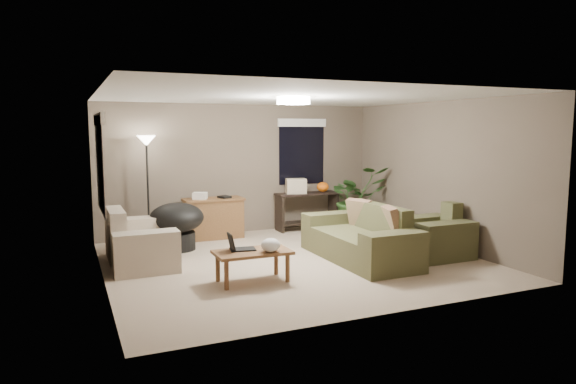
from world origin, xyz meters
name	(u,v)px	position (x,y,z in m)	size (l,w,h in m)	color
room_shell	(293,180)	(0.00, 0.00, 1.25)	(5.50, 5.50, 5.50)	tan
main_sofa	(361,241)	(1.02, -0.32, 0.29)	(0.95, 2.20, 0.85)	#48482B
throw_pillows	(375,217)	(1.27, -0.32, 0.65)	(0.39, 1.40, 0.47)	#8C7251
loveseat	(138,244)	(-2.21, 0.79, 0.30)	(0.90, 1.60, 0.85)	beige
armchair	(434,238)	(2.19, -0.60, 0.30)	(0.95, 1.00, 0.85)	#4D4E2E
coffee_table	(252,255)	(-0.94, -0.77, 0.36)	(1.00, 0.55, 0.42)	brown
laptop	(238,246)	(-1.10, -0.67, 0.48)	(0.38, 0.28, 0.24)	black
plastic_bag	(271,245)	(-0.74, -0.92, 0.51)	(0.26, 0.23, 0.18)	white
desk	(214,218)	(-0.67, 2.13, 0.38)	(1.10, 0.50, 0.75)	brown
desk_papers	(205,196)	(-0.83, 2.12, 0.80)	(0.73, 0.33, 0.12)	silver
console_table	(307,208)	(1.29, 2.19, 0.44)	(1.30, 0.40, 0.75)	black
pumpkin	(323,187)	(1.64, 2.19, 0.85)	(0.24, 0.24, 0.20)	orange
cardboard_box	(296,186)	(1.04, 2.19, 0.90)	(0.39, 0.29, 0.29)	beige
papasan_chair	(177,223)	(-1.48, 1.46, 0.47)	(1.09, 1.09, 0.80)	black
floor_lamp	(147,154)	(-1.85, 2.11, 1.60)	(0.32, 0.32, 1.91)	black
ceiling_fixture	(293,101)	(0.00, 0.00, 2.44)	(0.50, 0.50, 0.10)	white
houseplant	(357,205)	(2.19, 1.75, 0.50)	(1.16, 1.29, 1.01)	#2D5923
cat_scratching_post	(412,231)	(2.48, 0.35, 0.21)	(0.32, 0.32, 0.50)	tan
window_left	(99,147)	(-2.73, 0.30, 1.78)	(0.05, 1.56, 1.33)	black
window_back	(302,141)	(1.30, 2.48, 1.79)	(1.06, 0.05, 1.33)	black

